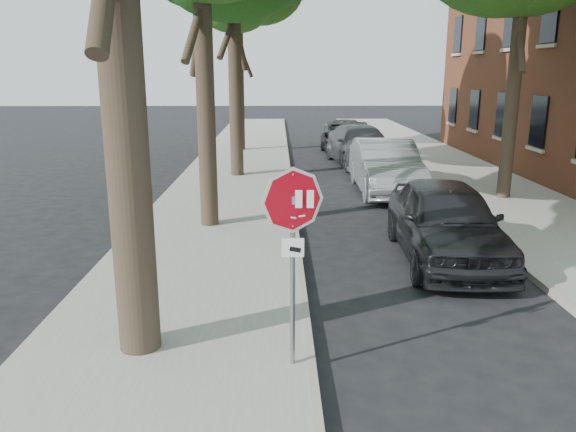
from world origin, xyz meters
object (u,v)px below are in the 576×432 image
at_px(car_b, 386,167).
at_px(car_a, 446,221).
at_px(car_c, 360,146).
at_px(stop_sign, 293,230).
at_px(car_d, 345,134).

bearing_deg(car_b, car_a, -89.63).
bearing_deg(car_c, stop_sign, -107.78).
height_order(car_b, car_d, car_b).
bearing_deg(car_d, car_b, -82.93).
bearing_deg(stop_sign, car_d, 81.69).
height_order(stop_sign, car_a, stop_sign).
xyz_separation_m(car_b, car_d, (0.00, 11.32, -0.14)).
distance_m(stop_sign, car_d, 22.87).
relative_size(car_b, car_d, 1.01).
xyz_separation_m(car_a, car_b, (0.00, 6.73, 0.02)).
bearing_deg(car_d, car_a, -82.93).
xyz_separation_m(stop_sign, car_b, (3.30, 11.28, -1.10)).
distance_m(car_a, car_c, 12.41).
xyz_separation_m(stop_sign, car_c, (3.30, 16.96, -1.14)).
relative_size(stop_sign, car_c, 0.47).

